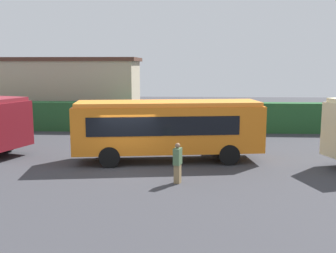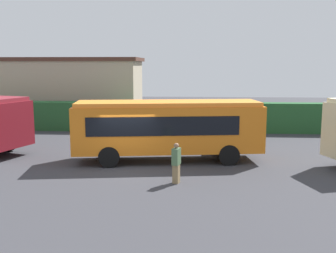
{
  "view_description": "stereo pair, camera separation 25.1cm",
  "coord_description": "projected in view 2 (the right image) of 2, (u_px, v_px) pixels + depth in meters",
  "views": [
    {
      "loc": [
        2.88,
        -17.86,
        4.75
      ],
      "look_at": [
        1.73,
        1.93,
        1.67
      ],
      "focal_mm": 42.32,
      "sensor_mm": 36.0,
      "label": 1
    },
    {
      "loc": [
        3.13,
        -17.85,
        4.75
      ],
      "look_at": [
        1.73,
        1.93,
        1.67
      ],
      "focal_mm": 42.32,
      "sensor_mm": 36.0,
      "label": 2
    }
  ],
  "objects": [
    {
      "name": "bus_orange",
      "position": [
        168.0,
        127.0,
        19.62
      ],
      "size": [
        9.5,
        3.71,
        3.0
      ],
      "rotation": [
        0.0,
        0.0,
        0.14
      ],
      "color": "orange",
      "rests_on": "ground_plane"
    },
    {
      "name": "person_right",
      "position": [
        222.0,
        135.0,
        21.92
      ],
      "size": [
        0.43,
        0.3,
        1.78
      ],
      "rotation": [
        0.0,
        0.0,
        1.48
      ],
      "color": "silver",
      "rests_on": "ground_plane"
    },
    {
      "name": "hedge_row",
      "position": [
        153.0,
        117.0,
        28.69
      ],
      "size": [
        54.26,
        1.14,
        2.12
      ],
      "primitive_type": "cube",
      "color": "#23552B",
      "rests_on": "ground_plane"
    },
    {
      "name": "person_center",
      "position": [
        176.0,
        162.0,
        15.98
      ],
      "size": [
        0.38,
        0.49,
        1.66
      ],
      "rotation": [
        0.0,
        0.0,
        5.99
      ],
      "color": "olive",
      "rests_on": "ground_plane"
    },
    {
      "name": "ground_plane",
      "position": [
        128.0,
        168.0,
        18.54
      ],
      "size": [
        84.52,
        84.52,
        0.0
      ],
      "primitive_type": "plane",
      "color": "#38383D"
    },
    {
      "name": "depot_building",
      "position": [
        72.0,
        90.0,
        33.3
      ],
      "size": [
        11.7,
        5.24,
        5.37
      ],
      "color": "tan",
      "rests_on": "ground_plane"
    }
  ]
}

